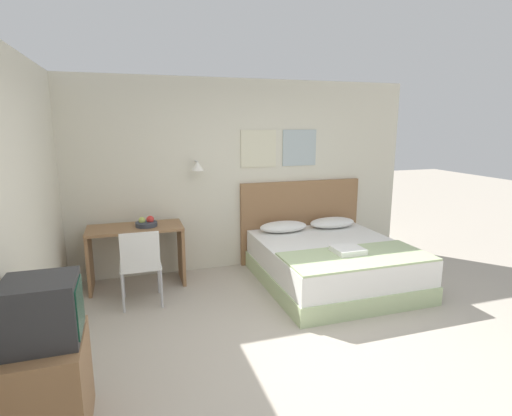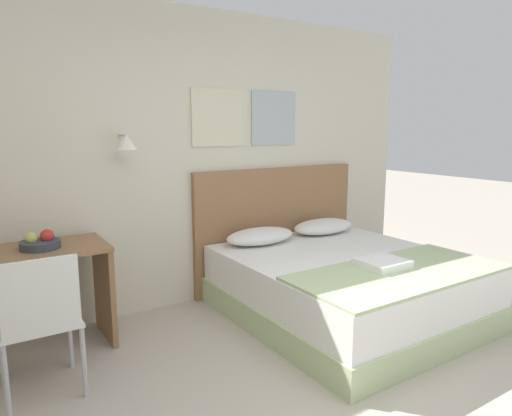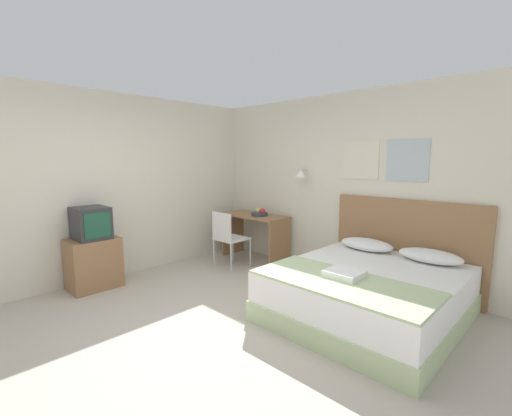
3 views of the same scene
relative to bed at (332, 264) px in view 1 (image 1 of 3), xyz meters
The scene contains 13 objects.
ground_plane 1.80m from the bed, 124.86° to the right, with size 24.00×24.00×0.00m, color #B2A899.
wall_back 1.82m from the bed, 133.44° to the left, with size 5.31×0.31×2.65m.
bed is the anchor object (origin of this frame).
headboard 1.07m from the bed, 90.00° to the left, with size 1.89×0.06×1.21m.
pillow_left 0.91m from the bed, 117.54° to the left, with size 0.70×0.38×0.15m.
pillow_right 0.91m from the bed, 62.46° to the left, with size 0.70×0.38×0.15m.
throw_blanket 0.64m from the bed, 90.00° to the right, with size 1.72×0.79×0.02m.
folded_towel_near_foot 0.54m from the bed, 95.44° to the right, with size 0.34×0.31×0.06m.
desk 2.53m from the bed, 163.37° to the left, with size 1.17×0.55×0.78m.
desk_chair 2.39m from the bed, behind, with size 0.45×0.45×0.90m.
fruit_bowl 2.43m from the bed, 162.95° to the left, with size 0.27×0.27×0.13m.
tv_stand 3.49m from the bed, 150.14° to the right, with size 0.46×0.62×0.67m.
television 3.54m from the bed, 150.12° to the right, with size 0.45×0.40×0.42m.
Camera 1 is at (-1.43, -2.90, 2.05)m, focal length 28.00 mm.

